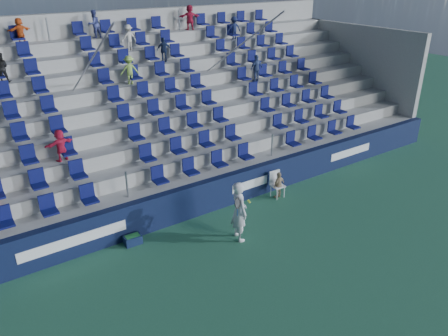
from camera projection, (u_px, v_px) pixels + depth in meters
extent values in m
plane|color=#2D6A4A|center=(270.00, 251.00, 13.39)|extent=(70.00, 70.00, 0.00)
cube|color=#0F1737|center=(214.00, 194.00, 15.50)|extent=(24.00, 0.30, 1.20)
cube|color=white|center=(74.00, 241.00, 12.82)|extent=(3.20, 0.02, 0.34)
cube|color=white|center=(250.00, 184.00, 16.14)|extent=(1.60, 0.02, 0.34)
cube|color=white|center=(351.00, 152.00, 18.95)|extent=(2.40, 0.02, 0.34)
cube|color=#9F9F9A|center=(205.00, 188.00, 15.93)|extent=(24.00, 0.85, 1.20)
cube|color=#9F9F9A|center=(193.00, 173.00, 16.46)|extent=(24.00, 0.85, 1.70)
cube|color=#9F9F9A|center=(182.00, 160.00, 17.00)|extent=(24.00, 0.85, 2.20)
cube|color=#9F9F9A|center=(171.00, 147.00, 17.53)|extent=(24.00, 0.85, 2.70)
cube|color=#9F9F9A|center=(161.00, 135.00, 18.06)|extent=(24.00, 0.85, 3.20)
cube|color=#9F9F9A|center=(152.00, 124.00, 18.60)|extent=(24.00, 0.85, 3.70)
cube|color=#9F9F9A|center=(143.00, 113.00, 19.13)|extent=(24.00, 0.85, 4.20)
cube|color=#9F9F9A|center=(135.00, 103.00, 19.66)|extent=(24.00, 0.85, 4.70)
cube|color=#9F9F9A|center=(127.00, 94.00, 20.19)|extent=(24.00, 0.85, 5.20)
cube|color=#9F9F9A|center=(120.00, 80.00, 20.49)|extent=(24.00, 0.50, 6.20)
cube|color=#9F9F9A|center=(356.00, 75.00, 23.70)|extent=(0.30, 7.65, 5.20)
cube|color=#0B1047|center=(205.00, 164.00, 15.53)|extent=(16.05, 0.50, 0.70)
cube|color=#0B1047|center=(192.00, 144.00, 15.96)|extent=(16.05, 0.50, 0.70)
cube|color=#0B1047|center=(180.00, 125.00, 16.39)|extent=(16.05, 0.50, 0.70)
cube|color=#0B1047|center=(169.00, 106.00, 16.82)|extent=(16.05, 0.50, 0.70)
cube|color=#0B1047|center=(158.00, 89.00, 17.25)|extent=(16.05, 0.50, 0.70)
cube|color=#0B1047|center=(148.00, 72.00, 17.67)|extent=(16.05, 0.50, 0.70)
cube|color=#0B1047|center=(138.00, 57.00, 18.10)|extent=(16.05, 0.50, 0.70)
cube|color=#0B1047|center=(129.00, 42.00, 18.53)|extent=(16.05, 0.50, 0.70)
cube|color=#0B1047|center=(120.00, 27.00, 18.96)|extent=(16.05, 0.50, 0.70)
cylinder|color=gray|center=(80.00, 79.00, 15.38)|extent=(0.06, 7.68, 4.55)
cylinder|color=gray|center=(221.00, 60.00, 18.44)|extent=(0.06, 7.68, 4.55)
imported|color=#172446|center=(164.00, 50.00, 18.59)|extent=(0.65, 0.40, 1.04)
imported|color=#3D4587|center=(94.00, 24.00, 18.24)|extent=(0.65, 0.57, 1.13)
imported|color=#3B4D81|center=(257.00, 68.00, 19.60)|extent=(0.72, 0.35, 1.19)
imported|color=#172046|center=(234.00, 28.00, 21.20)|extent=(0.76, 0.53, 1.07)
imported|color=#AE1734|center=(190.00, 17.00, 20.60)|extent=(1.09, 0.49, 1.13)
imported|color=#87B347|center=(129.00, 70.00, 17.13)|extent=(0.80, 0.57, 1.11)
imported|color=red|center=(60.00, 145.00, 14.02)|extent=(1.03, 0.54, 1.06)
imported|color=#CB4D17|center=(20.00, 31.00, 16.77)|extent=(0.96, 0.56, 0.99)
imported|color=black|center=(1.00, 68.00, 15.32)|extent=(0.60, 0.52, 1.04)
imported|color=beige|center=(129.00, 38.00, 18.40)|extent=(0.69, 0.42, 1.05)
imported|color=silver|center=(239.00, 211.00, 13.61)|extent=(0.60, 0.81, 2.01)
cylinder|color=navy|center=(237.00, 212.00, 13.22)|extent=(0.03, 0.03, 0.28)
torus|color=black|center=(238.00, 203.00, 13.10)|extent=(0.30, 0.17, 0.28)
plane|color=#262626|center=(238.00, 203.00, 13.10)|extent=(0.30, 0.16, 0.29)
sphere|color=#BBCE2F|center=(250.00, 202.00, 13.45)|extent=(0.07, 0.07, 0.07)
sphere|color=#BBCE2F|center=(248.00, 201.00, 13.48)|extent=(0.07, 0.07, 0.07)
cube|color=white|center=(278.00, 186.00, 16.37)|extent=(0.48, 0.48, 0.04)
cube|color=white|center=(274.00, 177.00, 16.42)|extent=(0.45, 0.07, 0.55)
cylinder|color=white|center=(277.00, 195.00, 16.25)|extent=(0.03, 0.03, 0.45)
cylinder|color=white|center=(284.00, 192.00, 16.43)|extent=(0.03, 0.03, 0.45)
cylinder|color=white|center=(271.00, 191.00, 16.52)|extent=(0.03, 0.03, 0.45)
cylinder|color=white|center=(278.00, 188.00, 16.70)|extent=(0.03, 0.03, 0.45)
imported|color=tan|center=(279.00, 185.00, 16.31)|extent=(0.65, 0.38, 1.04)
cube|color=#101C3C|center=(133.00, 240.00, 13.70)|extent=(0.55, 0.37, 0.29)
cube|color=#1E662D|center=(133.00, 238.00, 13.67)|extent=(0.45, 0.27, 0.17)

